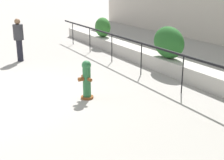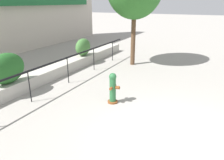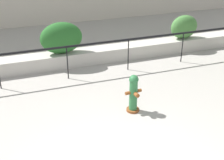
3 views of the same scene
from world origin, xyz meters
TOP-DOWN VIEW (x-y plane):
  - ground_plane at (0.00, 0.00)m, footprint 120.00×120.00m
  - planter_wall_low at (0.00, 6.00)m, footprint 18.00×0.70m
  - fence_railing_segment at (-0.00, 4.90)m, footprint 15.00×0.05m
  - hedge_bush_1 at (0.05, 6.00)m, footprint 1.49×0.70m
  - hedge_bush_2 at (4.99, 6.00)m, footprint 1.14×0.61m
  - fire_hydrant at (1.23, 2.31)m, footprint 0.48×0.45m

SIDE VIEW (x-z plane):
  - ground_plane at x=0.00m, z-range 0.00..0.00m
  - planter_wall_low at x=0.00m, z-range 0.00..0.50m
  - fire_hydrant at x=1.23m, z-range 0.01..1.09m
  - hedge_bush_2 at x=4.99m, z-range 0.50..1.44m
  - fence_railing_segment at x=0.00m, z-range 0.44..1.59m
  - hedge_bush_1 at x=0.05m, z-range 0.50..1.62m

